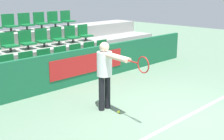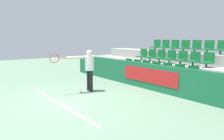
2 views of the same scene
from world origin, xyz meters
name	(u,v)px [view 1 (image 1 of 2)]	position (x,y,z in m)	size (l,w,h in m)	color
ground_plane	(180,117)	(0.00, 0.00, 0.00)	(30.00, 30.00, 0.00)	slate
court_baseline	(184,118)	(0.00, -0.08, 0.00)	(4.48, 0.08, 0.01)	white
barrier_wall	(77,67)	(0.01, 3.45, 0.50)	(10.10, 0.14, 1.00)	#19603D
bleacher_tier_front	(65,73)	(0.00, 4.02, 0.22)	(9.70, 0.98, 0.44)	#9E9E99
bleacher_tier_middle	(46,61)	(0.00, 5.00, 0.44)	(9.70, 0.98, 0.88)	#9E9E99
bleacher_tier_back	(29,50)	(0.00, 5.98, 0.66)	(9.70, 0.98, 1.32)	#9E9E99
stadium_chair_0	(8,67)	(-1.72, 4.13, 0.70)	(0.43, 0.36, 0.56)	#333333
stadium_chair_1	(28,63)	(-1.15, 4.13, 0.70)	(0.43, 0.36, 0.56)	#333333
stadium_chair_2	(46,60)	(-0.57, 4.13, 0.70)	(0.43, 0.36, 0.56)	#333333
stadium_chair_3	(62,57)	(0.00, 4.13, 0.70)	(0.43, 0.36, 0.56)	#333333
stadium_chair_4	(77,54)	(0.57, 4.13, 0.70)	(0.43, 0.36, 0.56)	#333333
stadium_chair_5	(91,51)	(1.15, 4.13, 0.70)	(0.43, 0.36, 0.56)	#333333
stadium_chair_6	(104,49)	(1.72, 4.13, 0.70)	(0.43, 0.36, 0.56)	#333333
stadium_chair_8	(9,43)	(-1.15, 5.12, 1.14)	(0.43, 0.36, 0.56)	#333333
stadium_chair_9	(27,41)	(-0.57, 5.12, 1.14)	(0.43, 0.36, 0.56)	#333333
stadium_chair_10	(43,39)	(0.00, 5.12, 1.14)	(0.43, 0.36, 0.56)	#333333
stadium_chair_11	(58,37)	(0.57, 5.12, 1.14)	(0.43, 0.36, 0.56)	#333333
stadium_chair_12	(72,35)	(1.15, 5.12, 1.14)	(0.43, 0.36, 0.56)	#333333
stadium_chair_13	(84,33)	(1.72, 5.12, 1.14)	(0.43, 0.36, 0.56)	#333333
stadium_chair_16	(10,24)	(-0.57, 6.10, 1.58)	(0.43, 0.36, 0.56)	#333333
stadium_chair_17	(26,22)	(0.00, 6.10, 1.58)	(0.43, 0.36, 0.56)	#333333
stadium_chair_18	(40,21)	(0.57, 6.10, 1.58)	(0.43, 0.36, 0.56)	#333333
stadium_chair_19	(54,20)	(1.15, 6.10, 1.58)	(0.43, 0.36, 0.56)	#333333
stadium_chair_20	(67,19)	(1.72, 6.10, 1.58)	(0.43, 0.36, 0.56)	#333333
tennis_player	(106,69)	(-0.82, 1.41, 0.96)	(0.43, 1.59, 1.54)	black
tennis_ball	(119,112)	(-0.77, 1.09, 0.03)	(0.07, 0.07, 0.07)	#CCDB33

